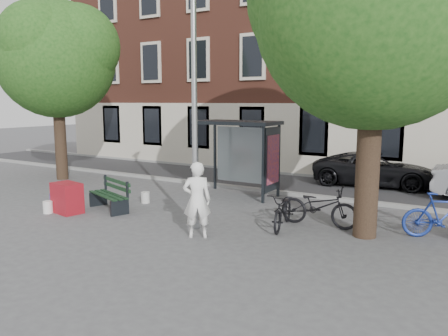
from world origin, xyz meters
name	(u,v)px	position (x,y,z in m)	size (l,w,h in m)	color
ground	(196,227)	(0.00, 0.00, 0.00)	(90.00, 90.00, 0.00)	#4C4C4F
road	(296,184)	(0.00, 7.00, 0.01)	(40.00, 4.00, 0.01)	#28282B
curb_near	(275,192)	(0.00, 5.00, 0.06)	(40.00, 0.25, 0.12)	gray
curb_far	(313,176)	(0.00, 9.00, 0.06)	(40.00, 0.25, 0.12)	gray
building_row	(345,25)	(0.00, 13.00, 7.00)	(30.00, 8.00, 14.00)	brown
lamppost	(195,121)	(0.00, 0.00, 2.78)	(0.28, 0.35, 6.11)	#9EA0A3
tree_left	(53,53)	(-8.99, 2.88, 5.22)	(5.18, 4.86, 7.40)	black
bus_shelter	(249,141)	(-0.61, 4.11, 1.92)	(2.85, 1.45, 2.62)	#1E2328
painter	(197,200)	(0.52, -0.68, 0.93)	(0.68, 0.45, 1.86)	white
bench	(110,196)	(-3.29, 0.18, 0.42)	(1.86, 1.13, 0.91)	#1E2328
bike_a	(319,206)	(2.73, 1.77, 0.54)	(0.72, 2.07, 1.09)	black
bike_b	(443,216)	(5.64, 2.30, 0.56)	(0.53, 1.87, 1.13)	navy
bike_c	(283,210)	(2.00, 1.13, 0.48)	(0.64, 1.82, 0.96)	black
car_dark	(376,169)	(2.76, 8.40, 0.66)	(2.19, 4.74, 1.32)	black
red_stand	(67,198)	(-4.13, -0.72, 0.45)	(0.90, 0.60, 0.90)	maroon
blue_crate	(60,196)	(-5.91, 0.42, 0.10)	(0.55, 0.40, 0.20)	#212B9B
bucket_a	(48,207)	(-4.59, -1.06, 0.18)	(0.28, 0.28, 0.36)	white
bucket_b	(76,189)	(-6.06, 1.23, 0.18)	(0.28, 0.28, 0.36)	white
bucket_c	(145,197)	(-3.00, 1.45, 0.18)	(0.28, 0.28, 0.36)	silver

